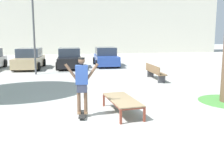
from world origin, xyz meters
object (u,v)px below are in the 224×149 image
at_px(skate_box, 122,100).
at_px(skateboard, 83,114).
at_px(car_black, 69,59).
at_px(car_blue, 106,57).
at_px(car_tan, 29,59).
at_px(skater, 82,82).
at_px(light_post, 33,12).
at_px(park_bench, 155,72).

height_order(skate_box, skateboard, skate_box).
relative_size(car_black, car_blue, 0.99).
bearing_deg(car_black, car_tan, 177.10).
distance_m(skater, car_tan, 12.39).
relative_size(skate_box, light_post, 0.33).
bearing_deg(car_tan, skate_box, -71.28).
bearing_deg(car_black, skateboard, -90.63).
bearing_deg(skate_box, car_blue, 81.66).
bearing_deg(skater, skate_box, 4.11).
xyz_separation_m(skate_box, park_bench, (3.26, 5.43, 0.03)).
distance_m(car_tan, car_black, 2.95).
relative_size(car_tan, light_post, 0.74).
bearing_deg(park_bench, skateboard, -129.20).
xyz_separation_m(skate_box, car_tan, (-4.06, 11.97, 0.28)).
height_order(skater, car_black, skater).
relative_size(car_tan, park_bench, 1.79).
bearing_deg(car_tan, light_post, -77.38).
distance_m(skate_box, car_tan, 12.64).
bearing_deg(car_black, light_post, -127.01).
relative_size(skateboard, skater, 0.48).
distance_m(car_black, car_blue, 3.01).
bearing_deg(car_tan, skater, -76.88).
relative_size(skate_box, skater, 1.15).
distance_m(car_blue, light_post, 7.06).
bearing_deg(skateboard, skate_box, 4.19).
relative_size(skate_box, car_blue, 0.45).
distance_m(skate_box, skateboard, 1.29).
bearing_deg(skater, light_post, 103.30).
xyz_separation_m(skater, car_black, (0.13, 11.91, -0.38)).
bearing_deg(skater, car_blue, 76.25).
bearing_deg(park_bench, skater, -129.21).
bearing_deg(skateboard, car_black, 89.37).
bearing_deg(light_post, skateboard, -76.71).
distance_m(park_bench, light_post, 8.18).
xyz_separation_m(skater, car_blue, (3.07, 12.56, -0.38)).
bearing_deg(light_post, skater, -76.70).
distance_m(skateboard, light_post, 9.92).
xyz_separation_m(skateboard, park_bench, (4.51, 5.53, 0.37)).
xyz_separation_m(skateboard, skater, (0.00, 0.00, 0.99)).
bearing_deg(car_black, park_bench, -55.58).
relative_size(skateboard, park_bench, 0.34).
distance_m(car_tan, car_blue, 5.91).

